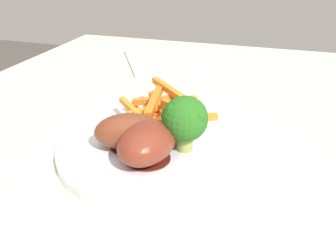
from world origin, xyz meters
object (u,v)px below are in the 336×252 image
object	(u,v)px
dining_table	(159,231)
broccoli_floret_front	(185,119)
chicken_drumstick_near	(131,131)
fork	(132,62)
carrot_fries_pile	(163,109)
dinner_plate	(168,144)
chicken_drumstick_far	(149,141)

from	to	relation	value
dining_table	broccoli_floret_front	size ratio (longest dim) A/B	17.44
chicken_drumstick_near	fork	xyz separation A→B (m)	(-0.35, -0.15, -0.03)
broccoli_floret_front	carrot_fries_pile	distance (m)	0.08
dinner_plate	broccoli_floret_front	bearing A→B (deg)	59.63
dinner_plate	dining_table	bearing A→B (deg)	0.21
chicken_drumstick_far	carrot_fries_pile	bearing A→B (deg)	-172.02
broccoli_floret_front	fork	xyz separation A→B (m)	(-0.34, -0.21, -0.05)
dining_table	fork	size ratio (longest dim) A/B	6.20
chicken_drumstick_near	chicken_drumstick_far	size ratio (longest dim) A/B	0.88
dinner_plate	chicken_drumstick_far	world-z (taller)	chicken_drumstick_far
carrot_fries_pile	dining_table	bearing A→B (deg)	13.70
chicken_drumstick_far	broccoli_floret_front	bearing A→B (deg)	131.47
chicken_drumstick_far	fork	bearing A→B (deg)	-154.65
carrot_fries_pile	broccoli_floret_front	bearing A→B (deg)	36.41
dining_table	broccoli_floret_front	bearing A→B (deg)	138.01
broccoli_floret_front	chicken_drumstick_near	world-z (taller)	broccoli_floret_front
dining_table	chicken_drumstick_near	distance (m)	0.14
chicken_drumstick_near	fork	distance (m)	0.38
chicken_drumstick_far	chicken_drumstick_near	bearing A→B (deg)	-121.44
dinner_plate	chicken_drumstick_near	xyz separation A→B (m)	(0.03, -0.04, 0.03)
chicken_drumstick_far	fork	xyz separation A→B (m)	(-0.37, -0.17, -0.03)
dining_table	carrot_fries_pile	size ratio (longest dim) A/B	7.75
dining_table	dinner_plate	xyz separation A→B (m)	(-0.04, -0.00, 0.11)
carrot_fries_pile	fork	size ratio (longest dim) A/B	0.80
carrot_fries_pile	chicken_drumstick_far	xyz separation A→B (m)	(0.09, 0.01, 0.00)
broccoli_floret_front	chicken_drumstick_far	xyz separation A→B (m)	(0.03, -0.03, -0.02)
dinner_plate	chicken_drumstick_far	xyz separation A→B (m)	(0.04, -0.01, 0.03)
broccoli_floret_front	chicken_drumstick_near	xyz separation A→B (m)	(0.01, -0.06, -0.02)
broccoli_floret_front	fork	world-z (taller)	broccoli_floret_front
dining_table	broccoli_floret_front	world-z (taller)	broccoli_floret_front
chicken_drumstick_far	dinner_plate	bearing A→B (deg)	168.63
carrot_fries_pile	chicken_drumstick_far	world-z (taller)	chicken_drumstick_far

